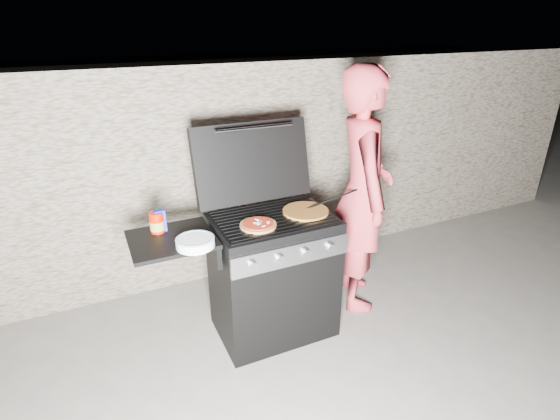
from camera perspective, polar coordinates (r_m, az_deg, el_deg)
name	(u,v)px	position (r m, az deg, el deg)	size (l,w,h in m)	color
ground	(274,327)	(3.37, -0.80, -15.07)	(50.00, 50.00, 0.00)	#5C5855
stone_wall	(224,171)	(3.80, -7.37, 5.06)	(8.00, 0.35, 1.80)	gray
gas_grill	(240,284)	(3.02, -5.24, -9.57)	(1.34, 0.79, 0.91)	black
pizza_topped	(258,224)	(2.75, -2.88, -1.89)	(0.23, 0.23, 0.03)	tan
pizza_plain	(306,211)	(2.95, 3.36, -0.15)	(0.31, 0.31, 0.02)	gold
sauce_jar	(157,222)	(2.78, -15.79, -1.54)	(0.09, 0.09, 0.13)	#A91600
blue_carton	(160,221)	(2.78, -15.36, -1.37)	(0.07, 0.04, 0.14)	#101CAC
plate_stack	(195,242)	(2.57, -11.01, -4.16)	(0.22, 0.22, 0.05)	white
person	(362,192)	(3.30, 10.68, 2.26)	(0.67, 0.44, 1.84)	#BB343F
tongs	(331,199)	(3.05, 6.67, 1.38)	(0.01, 0.01, 0.47)	black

